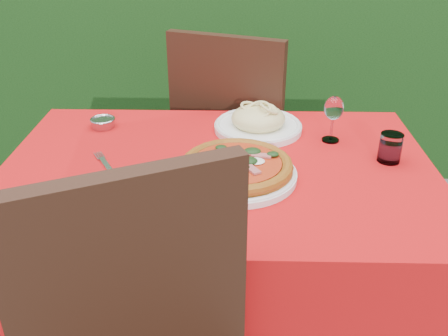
{
  "coord_description": "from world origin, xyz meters",
  "views": [
    {
      "loc": [
        0.05,
        -1.28,
        1.43
      ],
      "look_at": [
        0.02,
        -0.05,
        0.77
      ],
      "focal_mm": 40.0,
      "sensor_mm": 36.0,
      "label": 1
    }
  ],
  "objects_px": {
    "chair_far": "(235,133)",
    "fork": "(109,169)",
    "water_glass": "(390,149)",
    "steel_ramekin": "(103,123)",
    "wine_glass": "(334,110)",
    "pasta_plate": "(258,122)",
    "pizza_plate": "(237,168)"
  },
  "relations": [
    {
      "from": "chair_far",
      "to": "fork",
      "type": "bearing_deg",
      "value": 81.06
    },
    {
      "from": "water_glass",
      "to": "steel_ramekin",
      "type": "height_order",
      "value": "water_glass"
    },
    {
      "from": "chair_far",
      "to": "water_glass",
      "type": "xyz_separation_m",
      "value": [
        0.46,
        -0.57,
        0.21
      ]
    },
    {
      "from": "water_glass",
      "to": "fork",
      "type": "distance_m",
      "value": 0.82
    },
    {
      "from": "wine_glass",
      "to": "fork",
      "type": "xyz_separation_m",
      "value": [
        -0.66,
        -0.21,
        -0.1
      ]
    },
    {
      "from": "pasta_plate",
      "to": "water_glass",
      "type": "height_order",
      "value": "water_glass"
    },
    {
      "from": "pasta_plate",
      "to": "wine_glass",
      "type": "relative_size",
      "value": 1.95
    },
    {
      "from": "wine_glass",
      "to": "steel_ramekin",
      "type": "height_order",
      "value": "wine_glass"
    },
    {
      "from": "pizza_plate",
      "to": "steel_ramekin",
      "type": "xyz_separation_m",
      "value": [
        -0.45,
        0.34,
        -0.01
      ]
    },
    {
      "from": "wine_glass",
      "to": "fork",
      "type": "bearing_deg",
      "value": -162.2
    },
    {
      "from": "pizza_plate",
      "to": "wine_glass",
      "type": "xyz_separation_m",
      "value": [
        0.3,
        0.25,
        0.08
      ]
    },
    {
      "from": "pasta_plate",
      "to": "steel_ramekin",
      "type": "xyz_separation_m",
      "value": [
        -0.52,
        0.01,
        -0.02
      ]
    },
    {
      "from": "pizza_plate",
      "to": "wine_glass",
      "type": "bearing_deg",
      "value": 39.57
    },
    {
      "from": "pizza_plate",
      "to": "fork",
      "type": "distance_m",
      "value": 0.37
    },
    {
      "from": "steel_ramekin",
      "to": "pasta_plate",
      "type": "bearing_deg",
      "value": -1.25
    },
    {
      "from": "fork",
      "to": "steel_ramekin",
      "type": "relative_size",
      "value": 2.74
    },
    {
      "from": "chair_far",
      "to": "pizza_plate",
      "type": "xyz_separation_m",
      "value": [
        0.01,
        -0.68,
        0.2
      ]
    },
    {
      "from": "water_glass",
      "to": "steel_ramekin",
      "type": "xyz_separation_m",
      "value": [
        -0.9,
        0.23,
        -0.02
      ]
    },
    {
      "from": "water_glass",
      "to": "fork",
      "type": "bearing_deg",
      "value": -174.65
    },
    {
      "from": "pizza_plate",
      "to": "wine_glass",
      "type": "distance_m",
      "value": 0.4
    },
    {
      "from": "wine_glass",
      "to": "water_glass",
      "type": "bearing_deg",
      "value": -42.89
    },
    {
      "from": "chair_far",
      "to": "wine_glass",
      "type": "height_order",
      "value": "chair_far"
    },
    {
      "from": "chair_far",
      "to": "steel_ramekin",
      "type": "height_order",
      "value": "chair_far"
    },
    {
      "from": "fork",
      "to": "steel_ramekin",
      "type": "xyz_separation_m",
      "value": [
        -0.09,
        0.3,
        0.01
      ]
    },
    {
      "from": "pizza_plate",
      "to": "steel_ramekin",
      "type": "distance_m",
      "value": 0.57
    },
    {
      "from": "water_glass",
      "to": "wine_glass",
      "type": "height_order",
      "value": "wine_glass"
    },
    {
      "from": "pasta_plate",
      "to": "steel_ramekin",
      "type": "relative_size",
      "value": 3.79
    },
    {
      "from": "chair_far",
      "to": "wine_glass",
      "type": "xyz_separation_m",
      "value": [
        0.31,
        -0.44,
        0.28
      ]
    },
    {
      "from": "chair_far",
      "to": "wine_glass",
      "type": "distance_m",
      "value": 0.6
    },
    {
      "from": "pasta_plate",
      "to": "wine_glass",
      "type": "xyz_separation_m",
      "value": [
        0.23,
        -0.08,
        0.08
      ]
    },
    {
      "from": "pasta_plate",
      "to": "fork",
      "type": "distance_m",
      "value": 0.52
    },
    {
      "from": "water_glass",
      "to": "fork",
      "type": "height_order",
      "value": "water_glass"
    }
  ]
}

